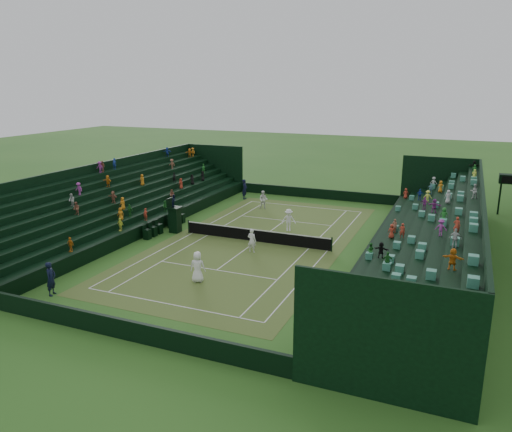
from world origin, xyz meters
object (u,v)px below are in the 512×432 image
object	(u,v)px
tennis_net	(256,235)
player_far_west	(263,200)
player_near_east	(252,241)
player_far_east	(289,220)
umpire_chair	(175,216)
player_near_west	(198,267)

from	to	relation	value
tennis_net	player_far_west	distance (m)	10.31
player_near_east	player_far_east	distance (m)	6.05
umpire_chair	player_far_east	distance (m)	9.08
player_far_west	tennis_net	bearing A→B (deg)	-79.48
player_near_west	player_far_west	size ratio (longest dim) A/B	1.11
umpire_chair	player_near_east	xyz separation A→B (m)	(7.58, -2.13, -0.45)
umpire_chair	tennis_net	bearing A→B (deg)	1.54
tennis_net	player_near_east	world-z (taller)	player_near_east
tennis_net	player_far_west	world-z (taller)	player_far_west
umpire_chair	player_near_west	bearing A→B (deg)	-50.95
tennis_net	umpire_chair	xyz separation A→B (m)	(-6.92, -0.19, 0.78)
umpire_chair	player_near_east	distance (m)	7.89
player_near_west	player_far_west	distance (m)	18.52
umpire_chair	player_near_east	bearing A→B (deg)	-15.68
player_far_east	umpire_chair	bearing A→B (deg)	-179.58
player_far_west	player_far_east	bearing A→B (deg)	-60.97
umpire_chair	player_near_east	world-z (taller)	umpire_chair
tennis_net	player_far_west	xyz separation A→B (m)	(-3.36, 9.74, 0.33)
tennis_net	player_far_west	size ratio (longest dim) A/B	6.84
tennis_net	player_near_west	distance (m)	8.51
tennis_net	player_near_east	xyz separation A→B (m)	(0.66, -2.31, 0.33)
tennis_net	player_far_east	bearing A→B (deg)	71.06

